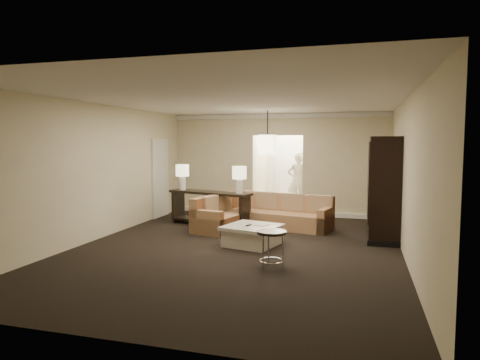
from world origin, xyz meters
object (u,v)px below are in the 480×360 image
(coffee_table, at_px, (252,235))
(person, at_px, (298,178))
(sectional_sofa, at_px, (258,215))
(drink_table, at_px, (271,241))
(console_table, at_px, (210,205))
(armoire, at_px, (383,190))

(coffee_table, distance_m, person, 4.67)
(sectional_sofa, xyz_separation_m, person, (0.52, 2.91, 0.64))
(drink_table, bearing_deg, coffee_table, 116.28)
(console_table, distance_m, drink_table, 3.73)
(person, bearing_deg, drink_table, 83.11)
(armoire, bearing_deg, coffee_table, -152.66)
(sectional_sofa, xyz_separation_m, console_table, (-1.19, 0.01, 0.17))
(coffee_table, distance_m, armoire, 2.90)
(sectional_sofa, xyz_separation_m, drink_table, (0.96, -3.03, 0.11))
(armoire, xyz_separation_m, person, (-2.24, 3.32, -0.05))
(drink_table, relative_size, person, 0.31)
(sectional_sofa, relative_size, coffee_table, 2.55)
(sectional_sofa, relative_size, armoire, 1.43)
(coffee_table, relative_size, console_table, 0.54)
(drink_table, bearing_deg, console_table, 125.22)
(armoire, relative_size, drink_table, 3.57)
(coffee_table, height_order, console_table, console_table)
(coffee_table, height_order, person, person)
(armoire, bearing_deg, person, 124.01)
(drink_table, xyz_separation_m, person, (-0.43, 5.94, 0.54))
(armoire, bearing_deg, sectional_sofa, 171.58)
(sectional_sofa, bearing_deg, console_table, -167.78)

